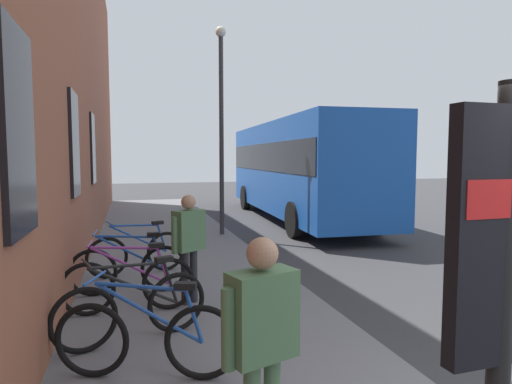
# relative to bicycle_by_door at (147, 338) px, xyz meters

# --- Properties ---
(ground) EXTENTS (60.00, 60.00, 0.00)m
(ground) POSITION_rel_bicycle_by_door_xyz_m (3.63, -3.54, -0.51)
(ground) COLOR #38383A
(sidewalk_pavement) EXTENTS (24.00, 3.50, 0.12)m
(sidewalk_pavement) POSITION_rel_bicycle_by_door_xyz_m (5.63, -0.79, -0.45)
(sidewalk_pavement) COLOR slate
(sidewalk_pavement) RESTS_ON ground
(station_facade) EXTENTS (22.00, 0.65, 8.84)m
(station_facade) POSITION_rel_bicycle_by_door_xyz_m (6.63, 1.26, 3.91)
(station_facade) COLOR #9E563D
(station_facade) RESTS_ON ground
(bicycle_by_door) EXTENTS (0.70, 1.69, 0.97)m
(bicycle_by_door) POSITION_rel_bicycle_by_door_xyz_m (0.00, 0.00, 0.00)
(bicycle_by_door) COLOR black
(bicycle_by_door) RESTS_ON sidewalk_pavement
(bicycle_beside_lamp) EXTENTS (0.66, 1.71, 0.97)m
(bicycle_beside_lamp) POSITION_rel_bicycle_by_door_xyz_m (0.89, 0.12, 0.00)
(bicycle_beside_lamp) COLOR black
(bicycle_beside_lamp) RESTS_ON sidewalk_pavement
(bicycle_under_window) EXTENTS (0.48, 1.77, 0.97)m
(bicycle_under_window) POSITION_rel_bicycle_by_door_xyz_m (1.86, 0.16, 0.00)
(bicycle_under_window) COLOR black
(bicycle_under_window) RESTS_ON sidewalk_pavement
(bicycle_leaning_wall) EXTENTS (0.48, 1.77, 0.97)m
(bicycle_leaning_wall) POSITION_rel_bicycle_by_door_xyz_m (2.71, 0.16, 0.00)
(bicycle_leaning_wall) COLOR black
(bicycle_leaning_wall) RESTS_ON sidewalk_pavement
(bicycle_mid_rack) EXTENTS (0.60, 1.73, 0.97)m
(bicycle_mid_rack) POSITION_rel_bicycle_by_door_xyz_m (3.81, 0.02, 0.00)
(bicycle_mid_rack) COLOR black
(bicycle_mid_rack) RESTS_ON sidewalk_pavement
(transit_info_sign) EXTENTS (0.10, 0.55, 2.40)m
(transit_info_sign) POSITION_rel_bicycle_by_door_xyz_m (-2.61, -1.40, 1.21)
(transit_info_sign) COLOR black
(transit_info_sign) RESTS_ON sidewalk_pavement
(city_bus) EXTENTS (10.63, 3.15, 3.35)m
(city_bus) POSITION_rel_bicycle_by_door_xyz_m (10.17, -5.54, 1.41)
(city_bus) COLOR #1951B2
(city_bus) RESTS_ON ground
(pedestrian_crossing_street) EXTENTS (0.35, 0.58, 1.57)m
(pedestrian_crossing_street) POSITION_rel_bicycle_by_door_xyz_m (-1.45, -0.68, 0.57)
(pedestrian_crossing_street) COLOR #4C724C
(pedestrian_crossing_street) RESTS_ON sidewalk_pavement
(pedestrian_by_facade) EXTENTS (0.43, 0.51, 1.56)m
(pedestrian_by_facade) POSITION_rel_bicycle_by_door_xyz_m (2.03, -0.66, 0.56)
(pedestrian_by_facade) COLOR #26262D
(pedestrian_by_facade) RESTS_ON sidewalk_pavement
(street_lamp) EXTENTS (0.28, 0.28, 5.49)m
(street_lamp) POSITION_rel_bicycle_by_door_xyz_m (7.36, -2.24, 2.85)
(street_lamp) COLOR #333338
(street_lamp) RESTS_ON sidewalk_pavement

